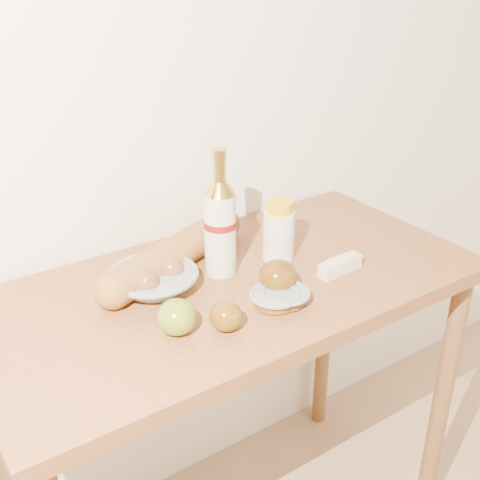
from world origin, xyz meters
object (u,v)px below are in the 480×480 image
Objects in this scene: bourbon_bottle at (220,225)px; cream_bottle at (279,232)px; egg_bowl at (152,277)px; baguette at (175,254)px; table at (233,324)px.

bourbon_bottle is 2.00× the size of cream_bottle.
egg_bowl is 0.11m from baguette.
cream_bottle is 0.34m from egg_bowl.
egg_bowl is at bearing 157.63° from cream_bottle.
bourbon_bottle is (-0.00, 0.05, 0.25)m from table.
bourbon_bottle is 0.20m from egg_bowl.
baguette is at bearing 123.54° from table.
egg_bowl is (-0.18, 0.07, 0.15)m from table.
baguette reaches higher than table.
table is 0.23m from baguette.
bourbon_bottle reaches higher than baguette.
table is at bearing 176.00° from cream_bottle.
bourbon_bottle is at bearing -6.67° from egg_bowl.
bourbon_bottle reaches higher than cream_bottle.
table is 0.25m from cream_bottle.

